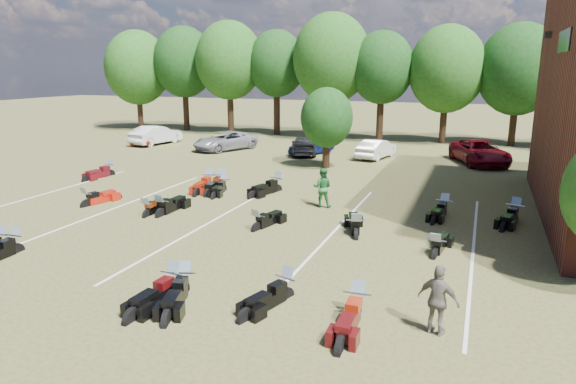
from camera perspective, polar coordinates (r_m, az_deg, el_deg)
The scene contains 32 objects.
ground at distance 17.35m, azimuth -4.28°, elevation -6.82°, with size 160.00×160.00×0.00m, color brown.
car_0 at distance 43.34m, azimuth -15.07°, elevation 6.10°, with size 1.70×4.22×1.44m, color #992B0D.
car_1 at distance 43.16m, azimuth -14.47°, elevation 6.17°, with size 1.62×4.65×1.53m, color silver.
car_2 at distance 39.13m, azimuth -7.01°, elevation 5.67°, with size 2.32×5.04×1.40m, color gray.
car_3 at distance 36.83m, azimuth 1.77°, elevation 5.17°, with size 1.78×4.38×1.27m, color black.
car_4 at distance 37.06m, azimuth 2.63°, elevation 5.24°, with size 1.55×3.85×1.31m, color navy.
car_5 at distance 35.75m, azimuth 9.80°, elevation 4.75°, with size 1.39×3.97×1.31m, color silver.
car_6 at distance 35.42m, azimuth 20.53°, elevation 4.18°, with size 2.54×5.50×1.53m, color #5E0512.
person_green at distance 22.81m, azimuth 3.85°, elevation 0.50°, with size 0.86×0.67×1.76m, color #25632E.
person_grey at distance 12.54m, azimuth 16.36°, elevation -11.47°, with size 0.99×0.41×1.69m, color #615D53.
motorcycle_0 at distance 19.98m, azimuth -29.10°, elevation -5.79°, with size 0.71×2.22×1.24m, color black, non-canonical shape.
motorcycle_1 at distance 19.63m, azimuth -27.96°, elevation -5.97°, with size 0.71×2.24×1.25m, color black, non-canonical shape.
motorcycle_3 at distance 14.65m, azimuth -11.42°, elevation -11.05°, with size 0.73×2.28×1.27m, color black, non-canonical shape.
motorcycle_4 at distance 14.13m, azimuth -0.30°, elevation -11.73°, with size 0.70×2.18×1.22m, color black, non-canonical shape.
motorcycle_5 at distance 14.69m, azimuth -12.68°, elevation -11.05°, with size 0.73×2.29×1.28m, color black, non-canonical shape.
motorcycle_6 at distance 13.30m, azimuth 7.60°, elevation -13.56°, with size 0.74×2.31×1.29m, color #3F090A, non-canonical shape.
motorcycle_7 at distance 24.73m, azimuth -21.44°, elevation -1.50°, with size 0.71×2.23×1.24m, color #9C180B, non-canonical shape.
motorcycle_8 at distance 22.28m, azimuth -15.40°, elevation -2.63°, with size 0.67×2.09×1.16m, color black, non-canonical shape.
motorcycle_9 at distance 22.18m, azimuth -13.91°, elevation -2.61°, with size 0.77×2.42×1.35m, color black, non-canonical shape.
motorcycle_11 at distance 19.73m, azimuth -3.45°, elevation -4.26°, with size 0.68×2.15×1.20m, color black, non-canonical shape.
motorcycle_12 at distance 17.67m, azimuth 16.01°, elevation -6.95°, with size 0.68×2.12×1.18m, color black, non-canonical shape.
motorcycle_13 at distance 19.04m, azimuth 7.53°, elevation -5.02°, with size 0.77×2.40×1.34m, color black, non-canonical shape.
motorcycle_14 at distance 31.38m, azimuth -19.15°, elevation 1.75°, with size 0.75×2.36×1.32m, color #480A10, non-canonical shape.
motorcycle_15 at distance 26.93m, azimuth -8.75°, elevation 0.49°, with size 0.79×2.47×1.38m, color maroon, non-canonical shape.
motorcycle_16 at distance 26.12m, azimuth -7.15°, elevation 0.13°, with size 0.69×2.15×1.20m, color black, non-canonical shape.
motorcycle_17 at distance 26.79m, azimuth -7.45°, elevation 0.46°, with size 0.80×2.50×1.39m, color black, non-canonical shape.
motorcycle_18 at distance 25.83m, azimuth -1.27°, elevation 0.08°, with size 0.79×2.47×1.38m, color black, non-canonical shape.
motorcycle_19 at distance 22.79m, azimuth 16.87°, elevation -2.37°, with size 0.70×2.20×1.23m, color black, non-canonical shape.
motorcycle_20 at distance 22.88m, azimuth 23.81°, elevation -2.90°, with size 0.75×2.34×1.30m, color black, non-canonical shape.
tree_line at distance 44.42m, azimuth 10.82°, elevation 13.73°, with size 56.00×6.00×9.79m.
young_tree_midfield at distance 31.64m, azimuth 4.32°, elevation 8.23°, with size 3.20×3.20×4.70m.
parking_lines at distance 21.19m, azimuth -8.21°, elevation -3.09°, with size 20.10×14.00×0.01m.
Camera 1 is at (6.97, -14.70, 6.05)m, focal length 32.00 mm.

